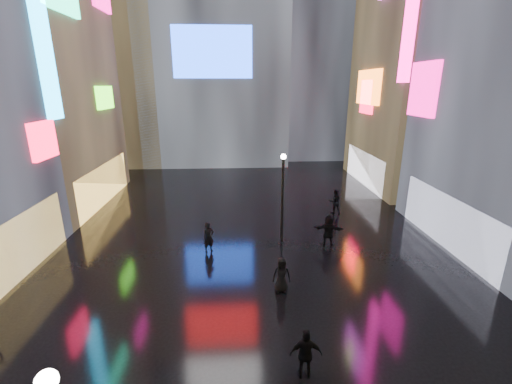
{
  "coord_description": "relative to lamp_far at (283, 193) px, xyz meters",
  "views": [
    {
      "loc": [
        -0.69,
        -0.22,
        8.83
      ],
      "look_at": [
        0.0,
        12.0,
        5.0
      ],
      "focal_mm": 24.0,
      "sensor_mm": 36.0,
      "label": 1
    }
  ],
  "objects": [
    {
      "name": "ground",
      "position": [
        -1.88,
        1.7,
        -2.94
      ],
      "size": [
        140.0,
        140.0,
        0.0
      ],
      "primitive_type": "plane",
      "color": "black",
      "rests_on": "ground"
    },
    {
      "name": "building_left_far",
      "position": [
        -17.86,
        7.7,
        8.04
      ],
      "size": [
        10.28,
        12.0,
        22.0
      ],
      "color": "black",
      "rests_on": "ground"
    },
    {
      "name": "building_right_far",
      "position": [
        14.1,
        11.7,
        11.03
      ],
      "size": [
        10.28,
        12.0,
        28.0
      ],
      "color": "black",
      "rests_on": "ground"
    },
    {
      "name": "tower_flank_right",
      "position": [
        7.12,
        27.7,
        14.06
      ],
      "size": [
        12.0,
        12.0,
        34.0
      ],
      "primitive_type": "cube",
      "color": "black",
      "rests_on": "ground"
    },
    {
      "name": "tower_flank_left",
      "position": [
        -15.88,
        23.7,
        10.06
      ],
      "size": [
        10.0,
        10.0,
        26.0
      ],
      "primitive_type": "cube",
      "color": "black",
      "rests_on": "ground"
    },
    {
      "name": "lamp_far",
      "position": [
        0.0,
        0.0,
        0.0
      ],
      "size": [
        0.3,
        0.3,
        5.2
      ],
      "color": "black",
      "rests_on": "ground"
    },
    {
      "name": "pedestrian_3",
      "position": [
        -0.54,
        -10.0,
        -2.08
      ],
      "size": [
        1.04,
        0.48,
        1.73
      ],
      "primitive_type": "imported",
      "rotation": [
        0.0,
        0.0,
        3.08
      ],
      "color": "black",
      "rests_on": "ground"
    },
    {
      "name": "pedestrian_4",
      "position": [
        -0.68,
        -5.28,
        -2.13
      ],
      "size": [
        0.84,
        0.59,
        1.63
      ],
      "primitive_type": "imported",
      "rotation": [
        0.0,
        0.0,
        -0.09
      ],
      "color": "black",
      "rests_on": "ground"
    },
    {
      "name": "pedestrian_5",
      "position": [
        2.57,
        -0.85,
        -2.03
      ],
      "size": [
        1.77,
        0.86,
        1.83
      ],
      "primitive_type": "imported",
      "rotation": [
        0.0,
        0.0,
        2.94
      ],
      "color": "black",
      "rests_on": "ground"
    },
    {
      "name": "pedestrian_6",
      "position": [
        -4.21,
        -1.24,
        -2.1
      ],
      "size": [
        0.74,
        0.65,
        1.69
      ],
      "primitive_type": "imported",
      "rotation": [
        0.0,
        0.0,
        0.5
      ],
      "color": "black",
      "rests_on": "ground"
    },
    {
      "name": "pedestrian_7",
      "position": [
        4.37,
        4.23,
        -2.06
      ],
      "size": [
        0.86,
        0.67,
        1.76
      ],
      "primitive_type": "imported",
      "rotation": [
        0.0,
        0.0,
        3.14
      ],
      "color": "black",
      "rests_on": "ground"
    },
    {
      "name": "umbrella_2",
      "position": [
        -0.68,
        -5.28,
        -0.91
      ],
      "size": [
        1.17,
        1.16,
        0.8
      ],
      "primitive_type": "imported",
      "rotation": [
        0.0,
        0.0,
        4.29
      ],
      "color": "black",
      "rests_on": "pedestrian_4"
    }
  ]
}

